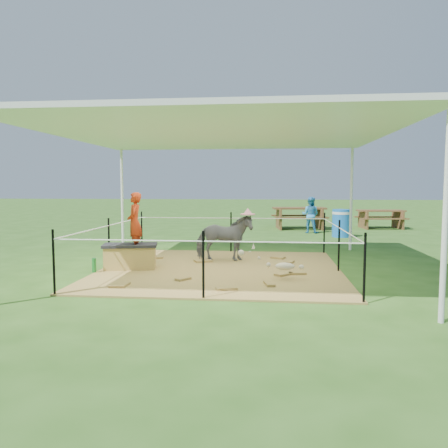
# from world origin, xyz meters

# --- Properties ---
(ground) EXTENTS (90.00, 90.00, 0.00)m
(ground) POSITION_xyz_m (0.00, 0.00, 0.00)
(ground) COLOR #2D5919
(ground) RESTS_ON ground
(hay_patch) EXTENTS (4.60, 4.60, 0.03)m
(hay_patch) POSITION_xyz_m (0.00, 0.00, 0.01)
(hay_patch) COLOR brown
(hay_patch) RESTS_ON ground
(canopy_tent) EXTENTS (6.30, 6.30, 2.90)m
(canopy_tent) POSITION_xyz_m (0.00, 0.00, 2.69)
(canopy_tent) COLOR silver
(canopy_tent) RESTS_ON ground
(rope_fence) EXTENTS (4.54, 4.54, 1.00)m
(rope_fence) POSITION_xyz_m (0.00, -0.00, 0.64)
(rope_fence) COLOR black
(rope_fence) RESTS_ON ground
(straw_bale) EXTENTS (1.04, 0.67, 0.43)m
(straw_bale) POSITION_xyz_m (-1.76, -0.17, 0.24)
(straw_bale) COLOR #AB833E
(straw_bale) RESTS_ON hay_patch
(dark_cloth) EXTENTS (1.12, 0.73, 0.05)m
(dark_cloth) POSITION_xyz_m (-1.76, -0.17, 0.48)
(dark_cloth) COLOR black
(dark_cloth) RESTS_ON straw_bale
(woman) EXTENTS (0.36, 0.47, 1.16)m
(woman) POSITION_xyz_m (-1.66, -0.17, 1.04)
(woman) COLOR red
(woman) RESTS_ON straw_bale
(green_bottle) EXTENTS (0.09, 0.09, 0.27)m
(green_bottle) POSITION_xyz_m (-2.31, -0.62, 0.16)
(green_bottle) COLOR #197326
(green_bottle) RESTS_ON hay_patch
(pony) EXTENTS (1.26, 0.72, 1.00)m
(pony) POSITION_xyz_m (-0.02, 0.84, 0.53)
(pony) COLOR #4B4A4F
(pony) RESTS_ON hay_patch
(pink_hat) EXTENTS (0.31, 0.31, 0.14)m
(pink_hat) POSITION_xyz_m (-0.02, 0.84, 1.10)
(pink_hat) COLOR pink
(pink_hat) RESTS_ON pony
(foal) EXTENTS (0.92, 0.53, 0.50)m
(foal) POSITION_xyz_m (1.21, -0.85, 0.28)
(foal) COLOR beige
(foal) RESTS_ON hay_patch
(trash_barrel) EXTENTS (0.73, 0.73, 0.89)m
(trash_barrel) POSITION_xyz_m (3.23, 5.89, 0.44)
(trash_barrel) COLOR blue
(trash_barrel) RESTS_ON ground
(picnic_table_near) EXTENTS (2.11, 1.62, 0.82)m
(picnic_table_near) POSITION_xyz_m (2.05, 8.48, 0.41)
(picnic_table_near) COLOR #52381C
(picnic_table_near) RESTS_ON ground
(picnic_table_far) EXTENTS (1.81, 1.38, 0.71)m
(picnic_table_far) POSITION_xyz_m (5.20, 8.96, 0.36)
(picnic_table_far) COLOR brown
(picnic_table_far) RESTS_ON ground
(distant_person) EXTENTS (0.73, 0.65, 1.26)m
(distant_person) POSITION_xyz_m (2.35, 7.01, 0.63)
(distant_person) COLOR #3791D0
(distant_person) RESTS_ON ground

